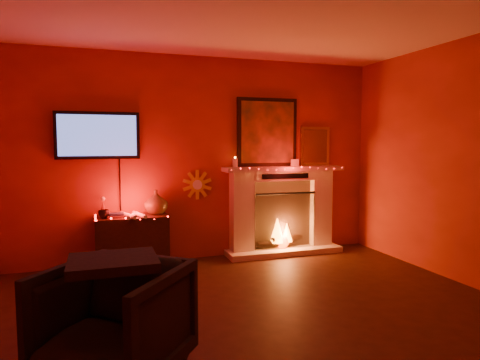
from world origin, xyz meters
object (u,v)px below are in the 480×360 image
at_px(sunburst_clock, 197,185).
at_px(armchair, 114,322).
at_px(fireplace, 281,202).
at_px(tv, 98,136).
at_px(console_table, 134,238).

bearing_deg(sunburst_clock, armchair, -113.45).
xyz_separation_m(fireplace, tv, (-2.44, 0.06, 0.92)).
height_order(tv, sunburst_clock, tv).
distance_m(tv, console_table, 1.33).
relative_size(console_table, armchair, 1.15).
bearing_deg(armchair, fireplace, 86.68).
bearing_deg(tv, armchair, -88.72).
bearing_deg(sunburst_clock, tv, -178.76).
height_order(fireplace, sunburst_clock, fireplace).
bearing_deg(armchair, sunburst_clock, 105.17).
bearing_deg(sunburst_clock, console_table, -165.84).
xyz_separation_m(fireplace, console_table, (-2.05, -0.13, -0.34)).
relative_size(fireplace, tv, 1.76).
bearing_deg(fireplace, armchair, -131.93).
distance_m(sunburst_clock, armchair, 3.05).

